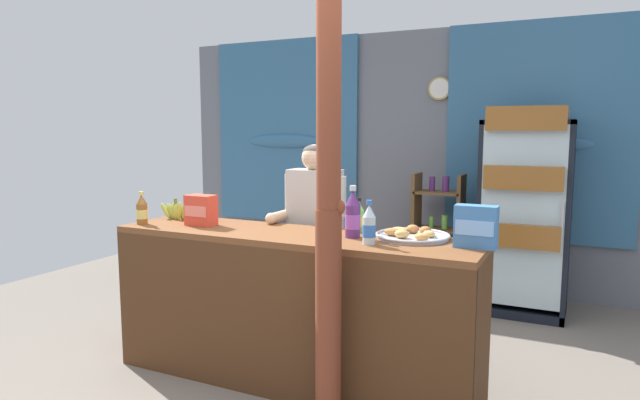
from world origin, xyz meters
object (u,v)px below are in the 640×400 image
shopkeeper (314,223)px  snack_box_biscuit (476,227)px  soda_bottle_iced_tea (142,210)px  bottle_shelf_rack (438,232)px  soda_bottle_lime_soda (359,217)px  soda_bottle_grape_soda (353,216)px  plastic_lawn_chair (302,248)px  pastry_tray (412,235)px  snack_box_crackers (201,210)px  drink_fridge (525,201)px  stall_counter (284,297)px  timber_post (329,219)px  soda_bottle_water (369,226)px  banana_bunch (176,211)px

shopkeeper → snack_box_biscuit: bearing=-19.7°
shopkeeper → soda_bottle_iced_tea: shopkeeper is taller
bottle_shelf_rack → snack_box_biscuit: bearing=-71.4°
soda_bottle_lime_soda → bottle_shelf_rack: bearing=89.5°
soda_bottle_grape_soda → soda_bottle_iced_tea: soda_bottle_grape_soda is taller
plastic_lawn_chair → pastry_tray: (1.51, -1.46, 0.51)m
snack_box_crackers → pastry_tray: snack_box_crackers is taller
plastic_lawn_chair → snack_box_biscuit: snack_box_biscuit is taller
drink_fridge → soda_bottle_iced_tea: bearing=-135.4°
shopkeeper → bottle_shelf_rack: bearing=75.0°
snack_box_biscuit → snack_box_crackers: 1.84m
soda_bottle_grape_soda → drink_fridge: bearing=68.9°
stall_counter → snack_box_biscuit: size_ratio=10.08×
plastic_lawn_chair → snack_box_crackers: 1.75m
soda_bottle_iced_tea → shopkeeper: bearing=33.0°
timber_post → soda_bottle_grape_soda: bearing=96.3°
soda_bottle_water → snack_box_crackers: bearing=175.6°
bottle_shelf_rack → banana_bunch: 2.62m
timber_post → drink_fridge: (0.75, 2.53, -0.16)m
snack_box_biscuit → snack_box_crackers: (-1.83, -0.08, -0.01)m
soda_bottle_grape_soda → soda_bottle_iced_tea: (-1.50, -0.20, -0.04)m
bottle_shelf_rack → soda_bottle_water: 2.43m
timber_post → banana_bunch: bearing=160.3°
pastry_tray → drink_fridge: bearing=76.7°
soda_bottle_iced_tea → snack_box_biscuit: (2.23, 0.22, 0.02)m
timber_post → drink_fridge: 2.64m
pastry_tray → plastic_lawn_chair: bearing=136.0°
timber_post → soda_bottle_water: timber_post is taller
soda_bottle_water → stall_counter: bearing=179.6°
plastic_lawn_chair → pastry_tray: bearing=-44.0°
soda_bottle_grape_soda → snack_box_crackers: soda_bottle_grape_soda is taller
bottle_shelf_rack → soda_bottle_grape_soda: (0.01, -2.23, 0.48)m
soda_bottle_water → pastry_tray: (0.17, 0.27, -0.09)m
stall_counter → drink_fridge: size_ratio=1.31×
timber_post → soda_bottle_grape_soda: size_ratio=7.65×
timber_post → soda_bottle_water: bearing=69.9°
soda_bottle_grape_soda → banana_bunch: soda_bottle_grape_soda is taller
shopkeeper → soda_bottle_iced_tea: bearing=-147.0°
snack_box_crackers → banana_bunch: (-0.32, 0.12, -0.04)m
stall_counter → soda_bottle_water: bearing=-0.4°
drink_fridge → shopkeeper: bearing=-128.7°
timber_post → bottle_shelf_rack: (-0.06, 2.69, -0.54)m
stall_counter → snack_box_crackers: (-0.70, 0.09, 0.49)m
stall_counter → snack_box_crackers: bearing=172.4°
snack_box_crackers → banana_bunch: size_ratio=0.76×
snack_box_biscuit → stall_counter: bearing=-171.4°
soda_bottle_water → snack_box_biscuit: soda_bottle_water is taller
banana_bunch → snack_box_crackers: bearing=-20.7°
soda_bottle_grape_soda → snack_box_biscuit: (0.73, 0.02, -0.02)m
soda_bottle_iced_tea → timber_post: bearing=-9.6°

